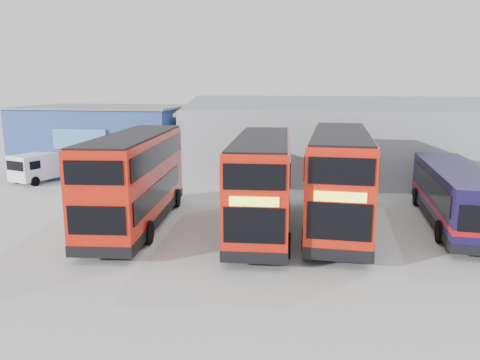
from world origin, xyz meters
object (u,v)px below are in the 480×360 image
office_block (107,139)px  maintenance_shed (397,141)px  panel_van (44,165)px  double_decker_right (339,181)px  double_decker_centre (262,184)px  double_decker_left (136,181)px  single_decker_blue (455,197)px

office_block → maintenance_shed: maintenance_shed is taller
office_block → panel_van: (-2.73, -4.34, -1.45)m
office_block → double_decker_right: 21.20m
office_block → double_decker_centre: 19.09m
double_decker_left → double_decker_right: (9.47, 1.43, 0.08)m
single_decker_blue → panel_van: bearing=-12.1°
office_block → maintenance_shed: size_ratio=0.40×
double_decker_centre → single_decker_blue: double_decker_centre is taller
office_block → panel_van: bearing=-122.2°
double_decker_left → single_decker_blue: (14.99, 2.85, -0.80)m
double_decker_left → double_decker_centre: 5.98m
double_decker_centre → panel_van: 18.84m
double_decker_right → single_decker_blue: bearing=15.5°
office_block → panel_van: size_ratio=2.49×
double_decker_left → panel_van: 14.11m
double_decker_left → double_decker_right: 9.57m
office_block → panel_van: office_block is taller
double_decker_left → double_decker_centre: double_decker_left is taller
double_decker_right → panel_van: (-20.20, 7.68, -1.15)m
double_decker_centre → panel_van: size_ratio=2.12×
maintenance_shed → panel_van: (-24.73, -6.34, -1.47)m
double_decker_centre → double_decker_right: double_decker_right is taller
maintenance_shed → double_decker_left: 20.85m
double_decker_centre → single_decker_blue: bearing=10.3°
maintenance_shed → double_decker_centre: size_ratio=2.91×
maintenance_shed → double_decker_centre: 17.03m
maintenance_shed → single_decker_blue: 12.70m
double_decker_left → double_decker_centre: (5.97, 0.43, -0.03)m
maintenance_shed → panel_van: bearing=-165.6°
office_block → double_decker_left: office_block is taller
office_block → double_decker_centre: size_ratio=1.17×
maintenance_shed → double_decker_left: size_ratio=2.86×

